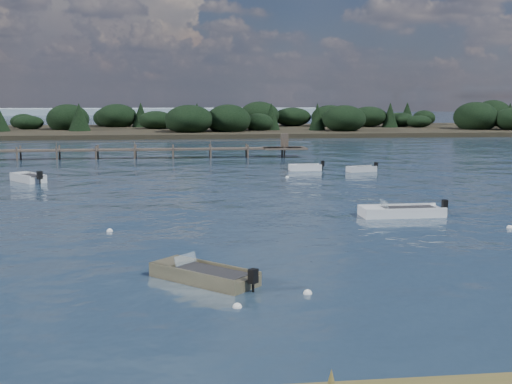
{
  "coord_description": "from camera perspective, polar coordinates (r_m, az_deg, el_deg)",
  "views": [
    {
      "loc": [
        -8.07,
        -25.83,
        6.99
      ],
      "look_at": [
        -3.37,
        14.0,
        1.0
      ],
      "focal_mm": 45.0,
      "sensor_mm": 36.0,
      "label": 1
    }
  ],
  "objects": [
    {
      "name": "tender_far_white",
      "position": [
        61.44,
        4.38,
        2.09
      ],
      "size": [
        3.39,
        1.27,
        1.16
      ],
      "color": "white",
      "rests_on": "ground"
    },
    {
      "name": "dinghy_mid_white_a",
      "position": [
        38.8,
        12.78,
        -1.86
      ],
      "size": [
        5.23,
        1.86,
        1.22
      ],
      "color": "white",
      "rests_on": "ground"
    },
    {
      "name": "buoy_extra_a",
      "position": [
        21.79,
        -1.68,
        -10.22
      ],
      "size": [
        0.32,
        0.32,
        0.32
      ],
      "primitive_type": "sphere",
      "color": "white",
      "rests_on": "ground"
    },
    {
      "name": "tender_far_grey",
      "position": [
        56.34,
        -19.59,
        1.06
      ],
      "size": [
        3.44,
        3.82,
        1.33
      ],
      "color": "#B9BEC1",
      "rests_on": "ground"
    },
    {
      "name": "jetty",
      "position": [
        75.32,
        -17.2,
        3.54
      ],
      "size": [
        64.5,
        3.2,
        3.4
      ],
      "color": "brown",
      "rests_on": "ground"
    },
    {
      "name": "far_headland",
      "position": [
        130.2,
        8.03,
        6.2
      ],
      "size": [
        190.0,
        40.0,
        5.8
      ],
      "color": "black",
      "rests_on": "ground"
    },
    {
      "name": "buoy_b",
      "position": [
        37.01,
        21.61,
        -3.0
      ],
      "size": [
        0.32,
        0.32,
        0.32
      ],
      "primitive_type": "sphere",
      "color": "white",
      "rests_on": "ground"
    },
    {
      "name": "buoy_e",
      "position": [
        55.87,
        2.79,
        1.3
      ],
      "size": [
        0.32,
        0.32,
        0.32
      ],
      "primitive_type": "sphere",
      "color": "white",
      "rests_on": "ground"
    },
    {
      "name": "tender_far_grey_b",
      "position": [
        60.96,
        9.36,
        1.94
      ],
      "size": [
        3.14,
        1.72,
        1.05
      ],
      "color": "#B9BEC1",
      "rests_on": "ground"
    },
    {
      "name": "dinghy_near_olive",
      "position": [
        24.83,
        -4.69,
        -7.53
      ],
      "size": [
        4.23,
        4.14,
        1.14
      ],
      "color": "brown",
      "rests_on": "ground"
    },
    {
      "name": "buoy_c",
      "position": [
        34.42,
        -12.88,
        -3.44
      ],
      "size": [
        0.32,
        0.32,
        0.32
      ],
      "primitive_type": "sphere",
      "color": "white",
      "rests_on": "ground"
    },
    {
      "name": "buoy_a",
      "position": [
        23.29,
        4.61,
        -9.0
      ],
      "size": [
        0.32,
        0.32,
        0.32
      ],
      "primitive_type": "sphere",
      "color": "white",
      "rests_on": "ground"
    },
    {
      "name": "ground",
      "position": [
        86.5,
        -1.36,
        3.86
      ],
      "size": [
        400.0,
        400.0,
        0.0
      ],
      "primitive_type": "plane",
      "color": "#182839",
      "rests_on": "ground"
    }
  ]
}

